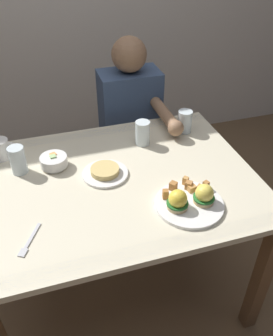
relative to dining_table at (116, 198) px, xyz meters
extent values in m
plane|color=brown|center=(0.00, 0.00, -0.63)|extent=(6.00, 6.00, 0.00)
cube|color=beige|center=(0.00, 0.00, 0.09)|extent=(1.20, 0.90, 0.03)
cube|color=#4C6BB7|center=(0.00, -0.40, 0.10)|extent=(1.20, 0.06, 0.00)
cube|color=#4C6BB7|center=(0.00, 0.40, 0.10)|extent=(1.20, 0.06, 0.00)
cube|color=brown|center=(0.55, -0.40, -0.28)|extent=(0.06, 0.06, 0.71)
cube|color=brown|center=(-0.55, 0.40, -0.28)|extent=(0.06, 0.06, 0.71)
cube|color=brown|center=(0.55, 0.40, -0.28)|extent=(0.06, 0.06, 0.71)
cylinder|color=white|center=(0.23, -0.24, 0.11)|extent=(0.27, 0.27, 0.01)
cylinder|color=tan|center=(0.18, -0.25, 0.13)|extent=(0.08, 0.08, 0.02)
cylinder|color=#236028|center=(0.18, -0.25, 0.14)|extent=(0.08, 0.08, 0.01)
sphere|color=yellow|center=(0.18, -0.25, 0.16)|extent=(0.07, 0.07, 0.07)
cylinder|color=tan|center=(0.29, -0.25, 0.13)|extent=(0.08, 0.08, 0.02)
cylinder|color=#286B2D|center=(0.29, -0.25, 0.14)|extent=(0.08, 0.08, 0.01)
sphere|color=#F7DB56|center=(0.29, -0.25, 0.16)|extent=(0.07, 0.07, 0.07)
cube|color=tan|center=(0.30, -0.20, 0.14)|extent=(0.03, 0.03, 0.03)
cube|color=#AD7038|center=(0.33, -0.19, 0.14)|extent=(0.03, 0.03, 0.04)
cube|color=tan|center=(0.26, -0.13, 0.14)|extent=(0.03, 0.03, 0.03)
cube|color=tan|center=(0.27, -0.18, 0.13)|extent=(0.04, 0.04, 0.03)
cube|color=#AD7038|center=(0.20, -0.15, 0.14)|extent=(0.04, 0.04, 0.04)
cube|color=#AD7038|center=(0.15, -0.19, 0.14)|extent=(0.03, 0.03, 0.04)
cube|color=#B77A42|center=(0.26, -0.16, 0.14)|extent=(0.04, 0.04, 0.03)
cylinder|color=white|center=(-0.24, 0.17, 0.11)|extent=(0.10, 0.10, 0.01)
cylinder|color=white|center=(-0.24, 0.17, 0.14)|extent=(0.12, 0.12, 0.04)
cube|color=#F4A85B|center=(-0.23, 0.17, 0.14)|extent=(0.03, 0.03, 0.03)
cube|color=#EA6B70|center=(-0.24, 0.18, 0.14)|extent=(0.04, 0.04, 0.03)
cube|color=#F4A85B|center=(-0.22, 0.17, 0.15)|extent=(0.04, 0.04, 0.03)
cube|color=#F4DB66|center=(-0.25, 0.19, 0.14)|extent=(0.03, 0.03, 0.03)
cube|color=#B7E093|center=(-0.24, 0.17, 0.15)|extent=(0.03, 0.03, 0.03)
cube|color=#F4A85B|center=(-0.24, 0.19, 0.15)|extent=(0.03, 0.03, 0.03)
cube|color=#EA6B70|center=(-0.23, 0.16, 0.14)|extent=(0.03, 0.03, 0.03)
cylinder|color=white|center=(-0.46, 0.31, 0.15)|extent=(0.08, 0.08, 0.09)
torus|color=white|center=(-0.42, 0.31, 0.16)|extent=(0.06, 0.02, 0.06)
cube|color=silver|center=(-0.36, -0.23, 0.11)|extent=(0.07, 0.11, 0.00)
cube|color=silver|center=(-0.40, -0.29, 0.11)|extent=(0.04, 0.04, 0.00)
cylinder|color=silver|center=(0.20, 0.23, 0.17)|extent=(0.07, 0.07, 0.12)
cylinder|color=silver|center=(0.20, 0.23, 0.15)|extent=(0.06, 0.06, 0.09)
cylinder|color=silver|center=(0.44, 0.28, 0.16)|extent=(0.07, 0.07, 0.12)
cylinder|color=silver|center=(0.44, 0.28, 0.14)|extent=(0.07, 0.07, 0.07)
cylinder|color=silver|center=(-0.39, 0.18, 0.17)|extent=(0.07, 0.07, 0.13)
cylinder|color=silver|center=(-0.39, 0.18, 0.15)|extent=(0.06, 0.06, 0.09)
cylinder|color=white|center=(-0.04, 0.04, 0.11)|extent=(0.20, 0.20, 0.01)
cylinder|color=#DBBC70|center=(-0.04, 0.04, 0.13)|extent=(0.12, 0.12, 0.02)
cylinder|color=#33333D|center=(0.16, 0.53, -0.41)|extent=(0.11, 0.11, 0.45)
cylinder|color=#33333D|center=(0.34, 0.53, -0.41)|extent=(0.11, 0.11, 0.45)
cube|color=#384C70|center=(0.25, 0.63, 0.07)|extent=(0.34, 0.20, 0.50)
sphere|color=#936B4C|center=(0.25, 0.63, 0.41)|extent=(0.19, 0.19, 0.19)
cylinder|color=#936B4C|center=(0.37, 0.38, 0.17)|extent=(0.06, 0.30, 0.06)
sphere|color=#936B4C|center=(0.37, 0.23, 0.17)|extent=(0.08, 0.08, 0.08)
camera|label=1|loc=(-0.26, -1.15, 1.05)|focal=37.71mm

